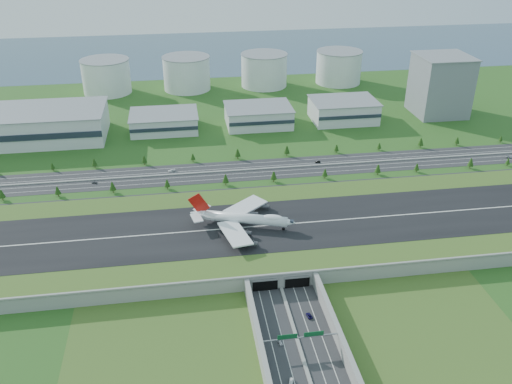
{
  "coord_description": "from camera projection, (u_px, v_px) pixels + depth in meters",
  "views": [
    {
      "loc": [
        -46.89,
        -272.9,
        177.07
      ],
      "look_at": [
        -0.49,
        35.0,
        12.79
      ],
      "focal_mm": 38.0,
      "sensor_mm": 36.0,
      "label": 1
    }
  ],
  "objects": [
    {
      "name": "underpass_road",
      "position": [
        302.0,
        351.0,
        238.93
      ],
      "size": [
        38.8,
        120.4,
        8.0
      ],
      "color": "#28282B",
      "rests_on": "ground"
    },
    {
      "name": "hangar_west",
      "position": [
        33.0,
        125.0,
        461.04
      ],
      "size": [
        120.0,
        60.0,
        25.0
      ],
      "primitive_type": "cube",
      "color": "silver",
      "rests_on": "ground"
    },
    {
      "name": "car_1",
      "position": [
        291.0,
        382.0,
        226.59
      ],
      "size": [
        2.87,
        4.7,
        1.46
      ],
      "primitive_type": "imported",
      "rotation": [
        0.0,
        0.0,
        -0.32
      ],
      "color": "silver",
      "rests_on": "ground"
    },
    {
      "name": "car_7",
      "position": [
        172.0,
        170.0,
        408.55
      ],
      "size": [
        5.55,
        2.63,
        1.56
      ],
      "primitive_type": "imported",
      "rotation": [
        0.0,
        0.0,
        -1.49
      ],
      "color": "white",
      "rests_on": "ground"
    },
    {
      "name": "car_4",
      "position": [
        95.0,
        183.0,
        390.73
      ],
      "size": [
        4.25,
        2.65,
        1.35
      ],
      "primitive_type": "imported",
      "rotation": [
        0.0,
        0.0,
        1.28
      ],
      "color": "#4E4F53",
      "rests_on": "ground"
    },
    {
      "name": "fuel_tank_b",
      "position": [
        187.0,
        73.0,
        585.82
      ],
      "size": [
        50.0,
        50.0,
        35.0
      ],
      "primitive_type": "cylinder",
      "color": "silver",
      "rests_on": "ground"
    },
    {
      "name": "boeing_747",
      "position": [
        243.0,
        218.0,
        320.67
      ],
      "size": [
        62.87,
        58.46,
        20.16
      ],
      "rotation": [
        0.0,
        0.0,
        -0.32
      ],
      "color": "white",
      "rests_on": "airfield_deck"
    },
    {
      "name": "north_expressway",
      "position": [
        245.0,
        170.0,
        410.54
      ],
      "size": [
        560.0,
        36.0,
        0.12
      ],
      "primitive_type": "cube",
      "color": "#28282B",
      "rests_on": "ground"
    },
    {
      "name": "fuel_tank_c",
      "position": [
        264.0,
        70.0,
        597.02
      ],
      "size": [
        50.0,
        50.0,
        35.0
      ],
      "primitive_type": "cylinder",
      "color": "silver",
      "rests_on": "ground"
    },
    {
      "name": "bay_water",
      "position": [
        208.0,
        52.0,
        747.26
      ],
      "size": [
        1200.0,
        260.0,
        0.06
      ],
      "primitive_type": "cube",
      "color": "#344E64",
      "rests_on": "ground"
    },
    {
      "name": "hangar_mid_c",
      "position": [
        343.0,
        110.0,
        503.06
      ],
      "size": [
        58.0,
        42.0,
        19.0
      ],
      "primitive_type": "cube",
      "color": "silver",
      "rests_on": "ground"
    },
    {
      "name": "airfield_deck",
      "position": [
        265.0,
        232.0,
        325.48
      ],
      "size": [
        520.0,
        100.0,
        9.2
      ],
      "color": "gray",
      "rests_on": "ground"
    },
    {
      "name": "car_5",
      "position": [
        318.0,
        162.0,
        422.51
      ],
      "size": [
        4.37,
        2.09,
        1.38
      ],
      "primitive_type": "imported",
      "rotation": [
        0.0,
        0.0,
        -1.73
      ],
      "color": "black",
      "rests_on": "ground"
    },
    {
      "name": "ground",
      "position": [
        265.0,
        237.0,
        327.48
      ],
      "size": [
        1200.0,
        1200.0,
        0.0
      ],
      "primitive_type": "plane",
      "color": "#234917",
      "rests_on": "ground"
    },
    {
      "name": "car_2",
      "position": [
        309.0,
        316.0,
        263.58
      ],
      "size": [
        2.93,
        5.01,
        1.31
      ],
      "primitive_type": "imported",
      "rotation": [
        0.0,
        0.0,
        3.31
      ],
      "color": "#100C3C",
      "rests_on": "ground"
    },
    {
      "name": "car_6",
      "position": [
        509.0,
        157.0,
        430.37
      ],
      "size": [
        6.2,
        4.45,
        1.57
      ],
      "primitive_type": "imported",
      "rotation": [
        0.0,
        0.0,
        1.21
      ],
      "color": "silver",
      "rests_on": "ground"
    },
    {
      "name": "tree_row",
      "position": [
        254.0,
        165.0,
        406.91
      ],
      "size": [
        503.06,
        48.72,
        8.5
      ],
      "color": "#3D2819",
      "rests_on": "ground"
    },
    {
      "name": "fuel_tank_d",
      "position": [
        339.0,
        67.0,
        608.23
      ],
      "size": [
        50.0,
        50.0,
        35.0
      ],
      "primitive_type": "cylinder",
      "color": "silver",
      "rests_on": "ground"
    },
    {
      "name": "office_tower",
      "position": [
        440.0,
        86.0,
        511.55
      ],
      "size": [
        46.0,
        46.0,
        55.0
      ],
      "primitive_type": "cube",
      "color": "slate",
      "rests_on": "ground"
    },
    {
      "name": "hangar_mid_a",
      "position": [
        164.0,
        122.0,
        482.24
      ],
      "size": [
        58.0,
        42.0,
        15.0
      ],
      "primitive_type": "cube",
      "color": "silver",
      "rests_on": "ground"
    },
    {
      "name": "sign_gantry_near",
      "position": [
        301.0,
        338.0,
        241.11
      ],
      "size": [
        38.7,
        0.7,
        9.8
      ],
      "color": "gray",
      "rests_on": "ground"
    },
    {
      "name": "fuel_tank_a",
      "position": [
        106.0,
        77.0,
        574.62
      ],
      "size": [
        50.0,
        50.0,
        35.0
      ],
      "primitive_type": "cylinder",
      "color": "silver",
      "rests_on": "ground"
    },
    {
      "name": "hangar_mid_b",
      "position": [
        258.0,
        116.0,
        492.98
      ],
      "size": [
        58.0,
        42.0,
        17.0
      ],
      "primitive_type": "cube",
      "color": "silver",
      "rests_on": "ground"
    },
    {
      "name": "car_0",
      "position": [
        280.0,
        342.0,
        247.44
      ],
      "size": [
        2.34,
        4.31,
        1.39
      ],
      "primitive_type": "imported",
      "rotation": [
        0.0,
        0.0,
        0.18
      ],
      "color": "silver",
      "rests_on": "ground"
    }
  ]
}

